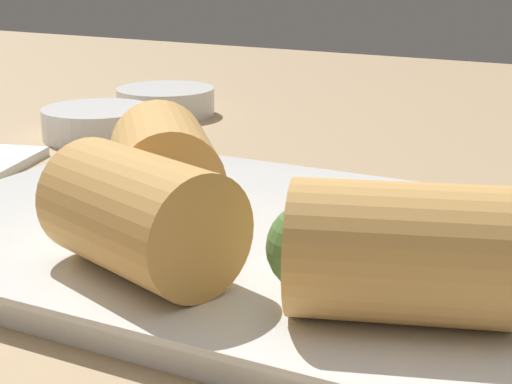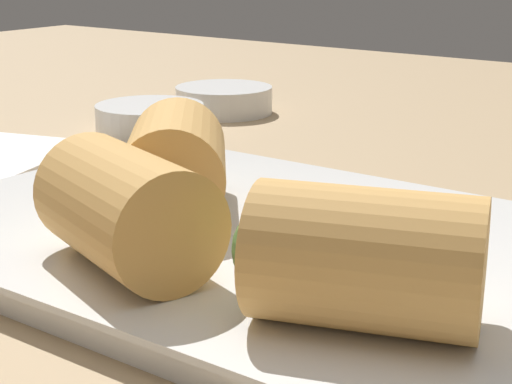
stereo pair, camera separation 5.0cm
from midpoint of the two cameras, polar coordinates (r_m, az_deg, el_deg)
table_surface at (r=40.13cm, az=-5.33°, el=-5.65°), size 180.00×140.00×2.00cm
serving_plate at (r=38.26cm, az=-3.75°, el=-3.91°), size 33.09×22.21×1.50cm
roll_front_left at (r=28.95cm, az=3.95°, el=-4.12°), size 8.88×7.04×4.83cm
roll_front_right at (r=33.66cm, az=-12.21°, el=-1.48°), size 8.88×7.11×4.83cm
roll_back_left at (r=40.97cm, az=-9.71°, el=1.90°), size 8.54×8.97×4.83cm
dipping_bowl_near at (r=64.30cm, az=-12.73°, el=4.58°), size 8.11×8.11×2.23cm
dipping_bowl_far at (r=71.89cm, az=-8.06°, el=6.06°), size 8.11×8.11×2.23cm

